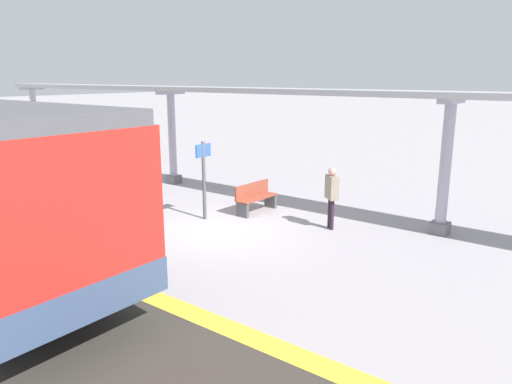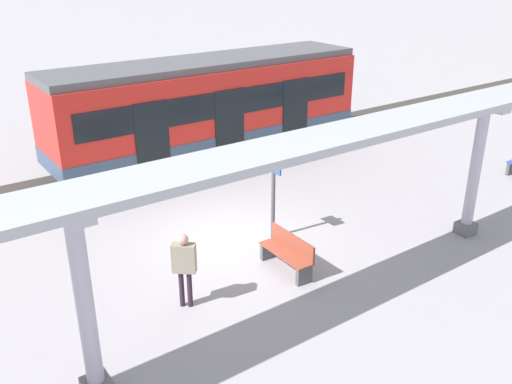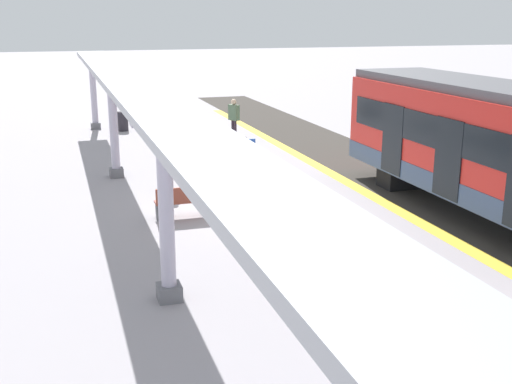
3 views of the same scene
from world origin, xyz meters
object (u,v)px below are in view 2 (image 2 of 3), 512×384
at_px(platform_info_sign, 273,189).
at_px(passenger_by_the_benches, 184,262).
at_px(bench_mid_platform, 288,252).
at_px(train_near_carriage, 209,108).
at_px(canopy_pillar_third, 475,171).
at_px(canopy_pillar_second, 85,306).

bearing_deg(platform_info_sign, passenger_by_the_benches, -67.23).
bearing_deg(bench_mid_platform, train_near_carriage, 161.74).
relative_size(canopy_pillar_third, bench_mid_platform, 2.27).
height_order(train_near_carriage, platform_info_sign, train_near_carriage).
height_order(canopy_pillar_third, platform_info_sign, canopy_pillar_third).
xyz_separation_m(bench_mid_platform, platform_info_sign, (-1.46, 0.67, 0.89)).
xyz_separation_m(platform_info_sign, passenger_by_the_benches, (1.37, -3.26, -0.30)).
xyz_separation_m(canopy_pillar_third, platform_info_sign, (-2.72, -4.19, -0.40)).
height_order(platform_info_sign, passenger_by_the_benches, platform_info_sign).
distance_m(train_near_carriage, platform_info_sign, 6.33).
relative_size(canopy_pillar_second, canopy_pillar_third, 1.00).
distance_m(bench_mid_platform, platform_info_sign, 1.83).
bearing_deg(canopy_pillar_third, platform_info_sign, -123.01).
relative_size(bench_mid_platform, passenger_by_the_benches, 0.91).
bearing_deg(canopy_pillar_third, bench_mid_platform, -104.60).
bearing_deg(passenger_by_the_benches, train_near_carriage, 145.65).
bearing_deg(passenger_by_the_benches, bench_mid_platform, 88.01).
height_order(canopy_pillar_second, platform_info_sign, canopy_pillar_second).
bearing_deg(canopy_pillar_second, train_near_carriage, 139.54).
distance_m(canopy_pillar_third, bench_mid_platform, 5.18).
bearing_deg(train_near_carriage, passenger_by_the_benches, -34.35).
bearing_deg(train_near_carriage, bench_mid_platform, -18.26).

